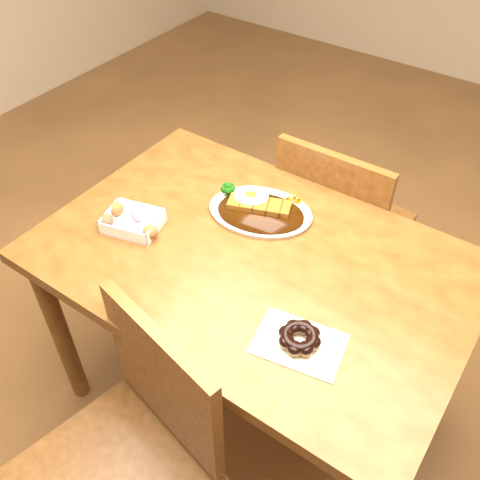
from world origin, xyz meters
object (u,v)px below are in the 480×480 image
Objects in this scene: donut_box at (131,221)px; katsu_curry_plate at (259,209)px; chair_far at (338,227)px; chair_near at (132,453)px; table at (253,280)px; pon_de_ring at (299,338)px.

katsu_curry_plate is at bearing 44.70° from donut_box.
chair_near is at bearing 87.41° from chair_far.
katsu_curry_plate is 1.83× the size of donut_box.
katsu_curry_plate is at bearing 71.58° from chair_far.
table is at bearing 101.25° from chair_near.
pon_de_ring is (0.23, -0.72, 0.29)m from chair_far.
table is 0.56m from chair_near.
donut_box is at bearing 57.79° from chair_far.
chair_far is (0.03, 0.53, -0.17)m from table.
pon_de_ring is (0.35, -0.35, 0.01)m from katsu_curry_plate.
chair_near reaches higher than donut_box.
table is 1.38× the size of chair_near.
table is 6.10× the size of donut_box.
chair_near is 0.63m from donut_box.
table is 1.38× the size of chair_far.
chair_far is 0.48m from katsu_curry_plate.
chair_far is 1.07m from chair_near.
katsu_curry_plate is 0.38m from donut_box.
pon_de_ring is at bearing -35.85° from table.
donut_box is at bearing -164.02° from table.
katsu_curry_plate reaches higher than donut_box.
donut_box is (-0.27, -0.27, 0.01)m from katsu_curry_plate.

